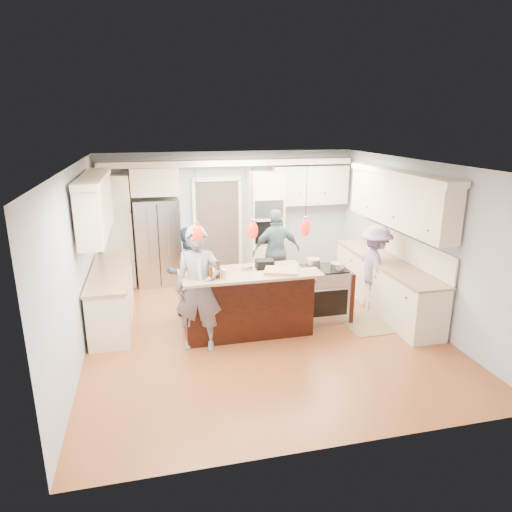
{
  "coord_description": "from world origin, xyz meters",
  "views": [
    {
      "loc": [
        -1.67,
        -6.76,
        3.32
      ],
      "look_at": [
        0.0,
        0.35,
        1.15
      ],
      "focal_mm": 32.0,
      "sensor_mm": 36.0,
      "label": 1
    }
  ],
  "objects_px": {
    "refrigerator": "(159,242)",
    "kitchen_island": "(245,300)",
    "person_bar_end": "(199,289)",
    "island_range": "(324,293)",
    "person_far_left": "(188,271)"
  },
  "relations": [
    {
      "from": "refrigerator",
      "to": "kitchen_island",
      "type": "distance_m",
      "value": 2.91
    },
    {
      "from": "refrigerator",
      "to": "person_bar_end",
      "type": "distance_m",
      "value": 3.13
    },
    {
      "from": "refrigerator",
      "to": "island_range",
      "type": "distance_m",
      "value": 3.71
    },
    {
      "from": "island_range",
      "to": "person_bar_end",
      "type": "xyz_separation_m",
      "value": [
        -2.22,
        -0.6,
        0.49
      ]
    },
    {
      "from": "person_bar_end",
      "to": "person_far_left",
      "type": "height_order",
      "value": "person_bar_end"
    },
    {
      "from": "kitchen_island",
      "to": "person_far_left",
      "type": "relative_size",
      "value": 1.32
    },
    {
      "from": "kitchen_island",
      "to": "person_bar_end",
      "type": "distance_m",
      "value": 1.07
    },
    {
      "from": "island_range",
      "to": "person_far_left",
      "type": "distance_m",
      "value": 2.39
    },
    {
      "from": "refrigerator",
      "to": "person_bar_end",
      "type": "bearing_deg",
      "value": -80.9
    },
    {
      "from": "kitchen_island",
      "to": "person_far_left",
      "type": "distance_m",
      "value": 1.2
    },
    {
      "from": "person_bar_end",
      "to": "kitchen_island",
      "type": "bearing_deg",
      "value": 46.72
    },
    {
      "from": "refrigerator",
      "to": "person_far_left",
      "type": "height_order",
      "value": "refrigerator"
    },
    {
      "from": "island_range",
      "to": "refrigerator",
      "type": "bearing_deg",
      "value": 137.41
    },
    {
      "from": "kitchen_island",
      "to": "person_bar_end",
      "type": "bearing_deg",
      "value": -147.1
    },
    {
      "from": "refrigerator",
      "to": "person_bar_end",
      "type": "relative_size",
      "value": 0.95
    }
  ]
}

